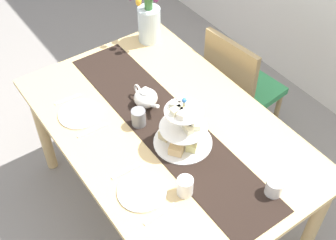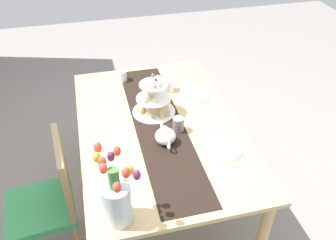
# 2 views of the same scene
# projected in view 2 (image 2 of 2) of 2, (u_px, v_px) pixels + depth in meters

# --- Properties ---
(ground_plane) EXTENTS (8.00, 8.00, 0.00)m
(ground_plane) POSITION_uv_depth(u_px,v_px,m) (160.00, 201.00, 2.84)
(ground_plane) COLOR gray
(dining_table) EXTENTS (1.63, 1.05, 0.77)m
(dining_table) POSITION_uv_depth(u_px,v_px,m) (159.00, 136.00, 2.44)
(dining_table) COLOR tan
(dining_table) RESTS_ON ground_plane
(chair_left) EXTENTS (0.46, 0.46, 0.91)m
(chair_left) POSITION_uv_depth(u_px,v_px,m) (50.00, 198.00, 2.21)
(chair_left) COLOR #9C8254
(chair_left) RESTS_ON ground_plane
(table_runner) EXTENTS (1.54, 0.32, 0.00)m
(table_runner) POSITION_uv_depth(u_px,v_px,m) (159.00, 125.00, 2.38)
(table_runner) COLOR black
(table_runner) RESTS_ON dining_table
(tiered_cake_stand) EXTENTS (0.30, 0.30, 0.30)m
(tiered_cake_stand) POSITION_uv_depth(u_px,v_px,m) (154.00, 101.00, 2.44)
(tiered_cake_stand) COLOR beige
(tiered_cake_stand) RESTS_ON table_runner
(teapot) EXTENTS (0.24, 0.13, 0.14)m
(teapot) POSITION_uv_depth(u_px,v_px,m) (165.00, 136.00, 2.19)
(teapot) COLOR white
(teapot) RESTS_ON table_runner
(tulip_vase) EXTENTS (0.24, 0.20, 0.45)m
(tulip_vase) POSITION_uv_depth(u_px,v_px,m) (117.00, 198.00, 1.67)
(tulip_vase) COLOR silver
(tulip_vase) RESTS_ON dining_table
(cream_jug) EXTENTS (0.08, 0.08, 0.08)m
(cream_jug) POSITION_uv_depth(u_px,v_px,m) (122.00, 76.00, 2.82)
(cream_jug) COLOR white
(cream_jug) RESTS_ON dining_table
(dinner_plate_left) EXTENTS (0.23, 0.23, 0.01)m
(dinner_plate_left) POSITION_uv_depth(u_px,v_px,m) (224.00, 148.00, 2.18)
(dinner_plate_left) COLOR white
(dinner_plate_left) RESTS_ON dining_table
(fork_left) EXTENTS (0.03, 0.15, 0.01)m
(fork_left) POSITION_uv_depth(u_px,v_px,m) (233.00, 165.00, 2.07)
(fork_left) COLOR silver
(fork_left) RESTS_ON dining_table
(knife_left) EXTENTS (0.02, 0.17, 0.01)m
(knife_left) POSITION_uv_depth(u_px,v_px,m) (216.00, 134.00, 2.29)
(knife_left) COLOR silver
(knife_left) RESTS_ON dining_table
(dinner_plate_right) EXTENTS (0.23, 0.23, 0.01)m
(dinner_plate_right) POSITION_uv_depth(u_px,v_px,m) (194.00, 95.00, 2.66)
(dinner_plate_right) COLOR white
(dinner_plate_right) RESTS_ON dining_table
(fork_right) EXTENTS (0.02, 0.15, 0.01)m
(fork_right) POSITION_uv_depth(u_px,v_px,m) (200.00, 106.00, 2.55)
(fork_right) COLOR silver
(fork_right) RESTS_ON dining_table
(knife_right) EXTENTS (0.02, 0.17, 0.01)m
(knife_right) POSITION_uv_depth(u_px,v_px,m) (188.00, 86.00, 2.78)
(knife_right) COLOR silver
(knife_right) RESTS_ON dining_table
(mug_grey) EXTENTS (0.08, 0.08, 0.09)m
(mug_grey) POSITION_uv_depth(u_px,v_px,m) (178.00, 124.00, 2.30)
(mug_grey) COLOR slate
(mug_grey) RESTS_ON table_runner
(mug_white_text) EXTENTS (0.08, 0.08, 0.09)m
(mug_white_text) POSITION_uv_depth(u_px,v_px,m) (169.00, 85.00, 2.69)
(mug_white_text) COLOR white
(mug_white_text) RESTS_ON dining_table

